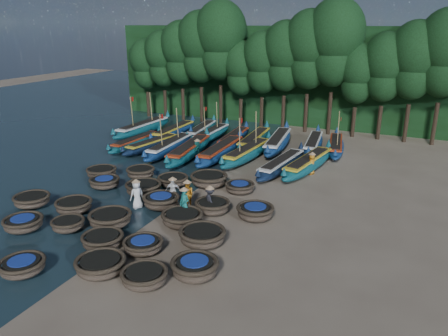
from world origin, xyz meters
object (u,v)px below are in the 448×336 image
at_px(coracle_8, 143,245).
at_px(coracle_12, 110,219).
at_px(coracle_15, 105,182).
at_px(long_boat_6, 247,153).
at_px(coracle_16, 144,188).
at_px(coracle_18, 212,206).
at_px(coracle_13, 182,218).
at_px(long_boat_1, 136,142).
at_px(long_boat_17, 336,146).
at_px(long_boat_2, 153,144).
at_px(fisherman_3, 210,199).
at_px(coracle_3, 101,265).
at_px(fisherman_2, 188,193).
at_px(coracle_14, 202,236).
at_px(fisherman_1, 184,202).
at_px(long_boat_7, 281,165).
at_px(long_boat_16, 313,144).
at_px(coracle_20, 102,172).
at_px(fisherman_4, 173,189).
at_px(coracle_4, 144,276).
at_px(long_boat_13, 234,138).
at_px(coracle_10, 32,200).
at_px(long_boat_9, 143,128).
at_px(long_boat_3, 170,147).
at_px(coracle_21, 141,172).
at_px(coracle_22, 173,180).
at_px(coracle_9, 195,268).
at_px(coracle_23, 209,179).
at_px(fisherman_5, 197,149).
at_px(coracle_17, 161,201).
at_px(long_boat_11, 202,130).
at_px(long_boat_15, 278,142).
at_px(fisherman_6, 312,163).
at_px(coracle_19, 255,212).
at_px(long_boat_8, 308,164).
at_px(coracle_2, 22,266).
at_px(long_boat_10, 174,131).
at_px(long_boat_12, 211,134).
at_px(coracle_7, 103,240).
at_px(long_boat_14, 254,140).
at_px(coracle_6, 68,224).
at_px(fisherman_0, 137,194).
at_px(coracle_24, 240,187).
at_px(coracle_5, 23,223).
at_px(long_boat_5, 221,151).

bearing_deg(coracle_8, coracle_12, 153.41).
bearing_deg(coracle_15, long_boat_6, 57.02).
distance_m(coracle_16, coracle_18, 5.18).
xyz_separation_m(coracle_13, coracle_16, (-4.37, 2.79, 0.03)).
bearing_deg(long_boat_1, long_boat_17, 22.60).
height_order(long_boat_2, fisherman_3, fisherman_3).
height_order(coracle_3, fisherman_2, fisherman_2).
relative_size(coracle_14, fisherman_3, 1.66).
height_order(long_boat_1, fisherman_1, fisherman_1).
relative_size(long_boat_7, long_boat_16, 1.00).
bearing_deg(coracle_20, fisherman_4, -14.70).
bearing_deg(coracle_14, coracle_4, -98.40).
bearing_deg(long_boat_13, long_boat_1, -152.05).
height_order(coracle_3, coracle_10, coracle_3).
bearing_deg(coracle_15, long_boat_9, 114.66).
relative_size(coracle_10, long_boat_3, 0.31).
relative_size(coracle_21, coracle_22, 0.83).
height_order(coracle_9, fisherman_1, fisherman_1).
distance_m(coracle_3, coracle_18, 7.87).
bearing_deg(long_boat_17, coracle_23, -127.31).
bearing_deg(fisherman_5, coracle_17, -7.12).
bearing_deg(coracle_9, long_boat_16, 90.25).
bearing_deg(long_boat_11, coracle_16, -83.55).
bearing_deg(long_boat_15, long_boat_3, -153.97).
distance_m(coracle_9, fisherman_6, 15.30).
bearing_deg(coracle_19, coracle_13, -144.44).
bearing_deg(coracle_15, long_boat_3, 91.68).
distance_m(coracle_10, long_boat_8, 18.62).
distance_m(coracle_2, long_boat_15, 23.79).
height_order(long_boat_11, long_boat_17, long_boat_17).
bearing_deg(coracle_20, long_boat_10, 95.76).
bearing_deg(long_boat_12, coracle_7, -79.08).
bearing_deg(coracle_12, long_boat_14, 85.64).
bearing_deg(coracle_20, fisherman_5, 59.72).
distance_m(coracle_14, long_boat_1, 18.62).
bearing_deg(coracle_6, fisherman_5, 89.29).
bearing_deg(fisherman_0, coracle_12, 28.59).
distance_m(coracle_24, long_boat_2, 12.10).
bearing_deg(coracle_23, coracle_6, -113.17).
xyz_separation_m(coracle_2, long_boat_16, (6.82, 24.37, 0.16)).
height_order(fisherman_2, fisherman_3, fisherman_2).
distance_m(coracle_5, long_boat_9, 20.96).
distance_m(long_boat_5, long_boat_7, 5.55).
relative_size(coracle_22, fisherman_4, 1.37).
bearing_deg(fisherman_5, fisherman_4, -4.08).
bearing_deg(coracle_5, long_boat_1, 104.33).
xyz_separation_m(long_boat_3, long_boat_7, (9.81, -0.71, -0.04)).
bearing_deg(long_boat_9, coracle_10, -74.19).
distance_m(coracle_20, long_boat_9, 12.63).
bearing_deg(long_boat_8, long_boat_5, -173.74).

